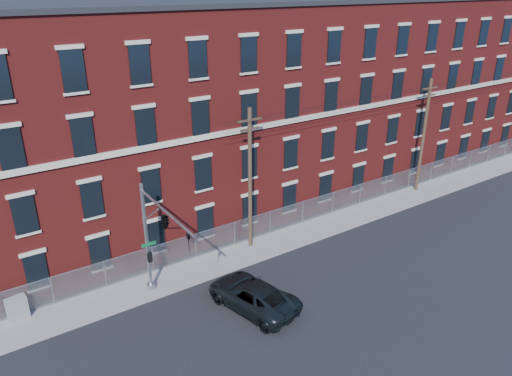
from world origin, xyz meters
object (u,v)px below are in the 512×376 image
object	(u,v)px
pickup_truck	(253,295)
utility_cabinet	(17,308)
utility_pole_near	(250,178)
traffic_signal_mast	(160,228)

from	to	relation	value
pickup_truck	utility_cabinet	xyz separation A→B (m)	(-11.53, 6.30, -0.00)
utility_pole_near	pickup_truck	size ratio (longest dim) A/B	1.72
utility_pole_near	utility_cabinet	bearing A→B (deg)	178.50
traffic_signal_mast	utility_pole_near	size ratio (longest dim) A/B	0.70
pickup_truck	utility_cabinet	distance (m)	13.14
utility_cabinet	pickup_truck	bearing A→B (deg)	-34.82
traffic_signal_mast	utility_cabinet	bearing A→B (deg)	152.25
utility_pole_near	utility_cabinet	size ratio (longest dim) A/B	7.30
traffic_signal_mast	utility_cabinet	xyz separation A→B (m)	(-7.26, 3.82, -4.58)
traffic_signal_mast	pickup_truck	size ratio (longest dim) A/B	1.20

